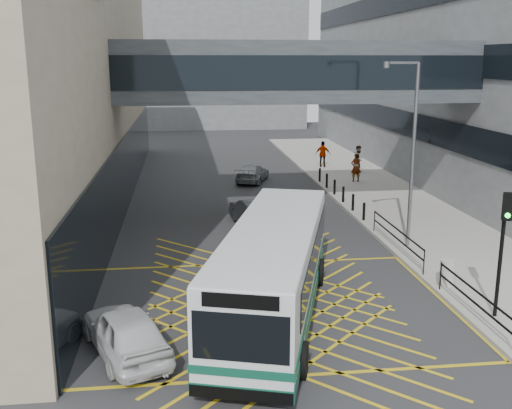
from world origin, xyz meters
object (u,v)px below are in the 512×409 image
object	(u,v)px
pedestrian_b	(359,159)
street_lamp	(410,144)
car_white	(126,331)
traffic_light	(504,237)
litter_bin	(447,272)
pedestrian_c	(323,154)
bus	(274,268)
car_dark	(255,213)
pedestrian_a	(356,168)
car_silver	(252,173)

from	to	relation	value
pedestrian_b	street_lamp	bearing A→B (deg)	-134.95
car_white	street_lamp	distance (m)	14.54
traffic_light	litter_bin	xyz separation A→B (m)	(-0.33, 2.89, -2.18)
pedestrian_c	pedestrian_b	bearing A→B (deg)	150.39
bus	litter_bin	size ratio (longest dim) A/B	12.12
car_white	street_lamp	bearing A→B (deg)	-165.13
bus	street_lamp	xyz separation A→B (m)	(6.72, 6.29, 2.99)
car_dark	litter_bin	xyz separation A→B (m)	(5.90, -8.98, -0.11)
bus	pedestrian_a	distance (m)	22.15
car_dark	street_lamp	size ratio (longest dim) A/B	0.59
car_white	car_dark	bearing A→B (deg)	-134.08
litter_bin	car_silver	bearing A→B (deg)	103.15
car_white	car_silver	distance (m)	24.84
car_dark	pedestrian_c	distance (m)	17.06
car_silver	car_dark	bearing A→B (deg)	103.69
car_white	car_silver	world-z (taller)	car_white
traffic_light	street_lamp	size ratio (longest dim) A/B	0.52
bus	litter_bin	world-z (taller)	bus
bus	pedestrian_b	size ratio (longest dim) A/B	5.82
car_dark	traffic_light	xyz separation A→B (m)	(6.23, -11.87, 2.08)
pedestrian_b	pedestrian_c	distance (m)	3.23
car_white	car_dark	xyz separation A→B (m)	(5.19, 12.66, 0.01)
street_lamp	traffic_light	bearing A→B (deg)	-103.76
car_silver	traffic_light	xyz separation A→B (m)	(5.08, -23.23, 2.17)
car_silver	pedestrian_c	xyz separation A→B (m)	(5.88, 4.18, 0.50)
traffic_light	street_lamp	xyz separation A→B (m)	(-0.18, 7.58, 1.83)
litter_bin	pedestrian_b	xyz separation A→B (m)	(3.18, 22.03, 0.50)
car_silver	pedestrian_b	bearing A→B (deg)	-148.51
car_dark	street_lamp	distance (m)	8.38
traffic_light	litter_bin	bearing A→B (deg)	111.67
traffic_light	pedestrian_c	bearing A→B (deg)	103.54
car_silver	street_lamp	size ratio (longest dim) A/B	0.52
street_lamp	pedestrian_b	distance (m)	17.96
litter_bin	pedestrian_c	distance (m)	24.55
bus	car_dark	xyz separation A→B (m)	(0.67, 10.59, -0.92)
bus	pedestrian_c	size ratio (longest dim) A/B	5.78
street_lamp	pedestrian_b	xyz separation A→B (m)	(3.04, 17.34, -3.51)
street_lamp	litter_bin	size ratio (longest dim) A/B	8.47
car_silver	street_lamp	world-z (taller)	street_lamp
bus	car_dark	distance (m)	10.65
car_dark	pedestrian_a	xyz separation A→B (m)	(7.94, 9.81, 0.37)
bus	car_silver	xyz separation A→B (m)	(1.82, 21.95, -1.02)
litter_bin	pedestrian_c	xyz separation A→B (m)	(1.13, 24.52, 0.51)
bus	pedestrian_c	distance (m)	27.24
pedestrian_b	car_dark	bearing A→B (deg)	-159.86
car_white	traffic_light	distance (m)	11.63
car_silver	traffic_light	distance (m)	23.88
bus	pedestrian_c	world-z (taller)	bus
litter_bin	pedestrian_c	bearing A→B (deg)	87.36
street_lamp	litter_bin	xyz separation A→B (m)	(-0.15, -4.69, -4.02)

